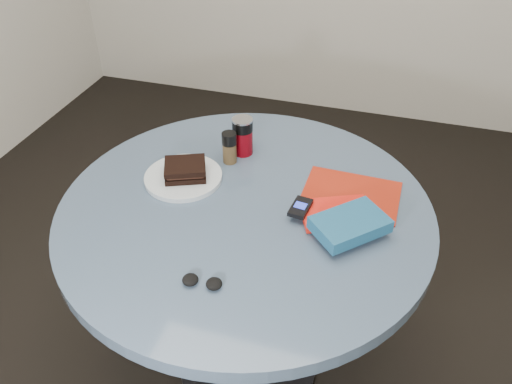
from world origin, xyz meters
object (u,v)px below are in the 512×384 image
(table, at_px, (246,248))
(soda_can, at_px, (243,136))
(pepper_grinder, at_px, (229,147))
(plate, at_px, (183,177))
(red_book, at_px, (336,213))
(novel, at_px, (350,224))
(headphones, at_px, (202,282))
(mp3_player, at_px, (300,208))
(sandwich, at_px, (185,170))
(magazine, at_px, (351,194))

(table, bearing_deg, soda_can, 109.20)
(soda_can, bearing_deg, pepper_grinder, -110.73)
(plate, height_order, red_book, red_book)
(soda_can, bearing_deg, novel, -37.57)
(plate, xyz_separation_m, headphones, (0.20, -0.36, 0.00))
(table, bearing_deg, mp3_player, -0.03)
(table, xyz_separation_m, sandwich, (-0.20, 0.06, 0.20))
(magazine, bearing_deg, red_book, -101.92)
(sandwich, bearing_deg, plate, -169.00)
(plate, relative_size, headphones, 2.34)
(soda_can, bearing_deg, mp3_player, -45.81)
(mp3_player, bearing_deg, plate, 170.45)
(table, height_order, plate, plate)
(plate, xyz_separation_m, sandwich, (0.01, 0.00, 0.03))
(plate, distance_m, headphones, 0.41)
(headphones, bearing_deg, soda_can, 98.16)
(sandwich, bearing_deg, magazine, 7.62)
(headphones, bearing_deg, novel, 41.40)
(pepper_grinder, bearing_deg, red_book, -24.89)
(mp3_player, bearing_deg, headphones, -117.86)
(soda_can, bearing_deg, magazine, -18.57)
(soda_can, distance_m, headphones, 0.54)
(table, bearing_deg, red_book, 4.93)
(novel, bearing_deg, pepper_grinder, 105.85)
(table, distance_m, headphones, 0.34)
(plate, height_order, soda_can, soda_can)
(magazine, height_order, headphones, headphones)
(magazine, height_order, mp3_player, mp3_player)
(sandwich, distance_m, headphones, 0.40)
(pepper_grinder, height_order, magazine, pepper_grinder)
(headphones, bearing_deg, mp3_player, 62.14)
(plate, distance_m, red_book, 0.45)
(magazine, relative_size, headphones, 2.74)
(plate, height_order, headphones, headphones)
(pepper_grinder, bearing_deg, magazine, -8.98)
(table, xyz_separation_m, magazine, (0.26, 0.12, 0.17))
(pepper_grinder, height_order, headphones, pepper_grinder)
(magazine, height_order, red_book, red_book)
(red_book, bearing_deg, mp3_player, 169.47)
(mp3_player, bearing_deg, magazine, 46.74)
(magazine, xyz_separation_m, red_book, (-0.02, -0.10, 0.01))
(novel, height_order, headphones, novel)
(soda_can, bearing_deg, plate, -123.76)
(sandwich, bearing_deg, novel, -12.08)
(pepper_grinder, xyz_separation_m, novel, (0.39, -0.22, -0.01))
(pepper_grinder, distance_m, magazine, 0.38)
(mp3_player, relative_size, headphones, 0.88)
(red_book, distance_m, novel, 0.08)
(novel, bearing_deg, mp3_player, 118.39)
(plate, relative_size, novel, 1.25)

